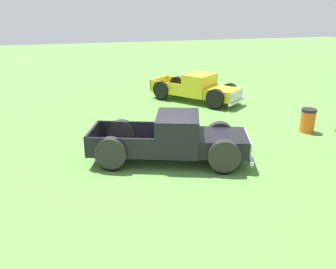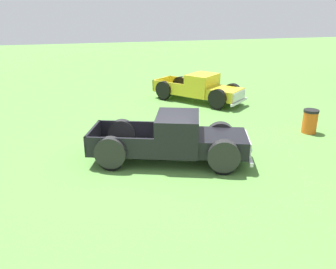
% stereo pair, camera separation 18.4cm
% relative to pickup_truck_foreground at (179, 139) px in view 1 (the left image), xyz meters
% --- Properties ---
extents(ground_plane, '(80.00, 80.00, 0.00)m').
position_rel_pickup_truck_foreground_xyz_m(ground_plane, '(-0.31, -0.44, -0.74)').
color(ground_plane, '#5B9342').
extents(pickup_truck_foreground, '(3.43, 5.40, 1.56)m').
position_rel_pickup_truck_foreground_xyz_m(pickup_truck_foreground, '(0.00, 0.00, 0.00)').
color(pickup_truck_foreground, black).
rests_on(pickup_truck_foreground, ground_plane).
extents(pickup_truck_behind_right, '(4.82, 4.36, 1.48)m').
position_rel_pickup_truck_foreground_xyz_m(pickup_truck_behind_right, '(-6.76, 3.35, -0.04)').
color(pickup_truck_behind_right, yellow).
rests_on(pickup_truck_behind_right, ground_plane).
extents(trash_can, '(0.59, 0.59, 0.95)m').
position_rel_pickup_truck_foreground_xyz_m(trash_can, '(-1.22, 5.79, -0.26)').
color(trash_can, orange).
rests_on(trash_can, ground_plane).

